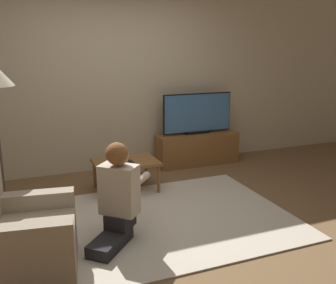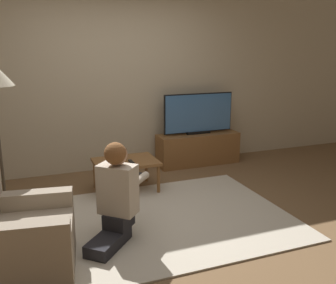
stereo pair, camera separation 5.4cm
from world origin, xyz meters
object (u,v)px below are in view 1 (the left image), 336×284
(coffee_table, at_px, (126,164))
(armchair, at_px, (21,239))
(tv, at_px, (198,113))
(person_kneeling, at_px, (118,193))

(coffee_table, relative_size, armchair, 0.81)
(tv, bearing_deg, coffee_table, -152.11)
(coffee_table, distance_m, person_kneeling, 1.25)
(coffee_table, relative_size, person_kneeling, 0.83)
(coffee_table, bearing_deg, person_kneeling, -108.38)
(coffee_table, height_order, armchair, armchair)
(tv, xyz_separation_m, person_kneeling, (-1.71, -1.88, -0.32))
(armchair, height_order, person_kneeling, armchair)
(armchair, bearing_deg, person_kneeling, -65.62)
(person_kneeling, bearing_deg, coffee_table, -65.99)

